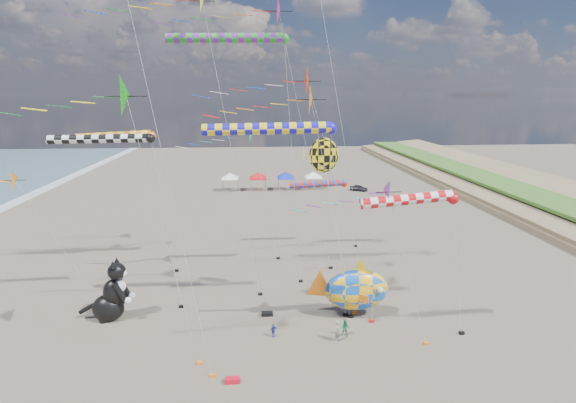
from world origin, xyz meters
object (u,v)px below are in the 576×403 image
at_px(child_green, 346,328).
at_px(child_blue, 273,331).
at_px(cat_inflatable, 110,289).
at_px(person_adult, 338,331).
at_px(fish_inflatable, 356,289).
at_px(parked_car, 359,188).

relative_size(child_green, child_blue, 1.26).
height_order(cat_inflatable, child_green, cat_inflatable).
bearing_deg(cat_inflatable, person_adult, -12.05).
distance_m(fish_inflatable, child_green, 3.51).
distance_m(person_adult, parked_car, 51.51).
distance_m(cat_inflatable, child_green, 17.86).
distance_m(cat_inflatable, parked_car, 54.23).
distance_m(cat_inflatable, person_adult, 17.36).
xyz_separation_m(fish_inflatable, child_green, (-1.34, -2.79, -1.65)).
bearing_deg(fish_inflatable, child_green, -115.58).
bearing_deg(cat_inflatable, parked_car, 59.85).
xyz_separation_m(cat_inflatable, child_green, (17.31, -4.00, -1.81)).
bearing_deg(child_blue, parked_car, 40.72).
bearing_deg(parked_car, cat_inflatable, 173.96).
xyz_separation_m(person_adult, parked_car, (13.42, 49.74, -0.23)).
height_order(person_adult, child_green, person_adult).
distance_m(person_adult, child_blue, 4.57).
bearing_deg(fish_inflatable, parked_car, 76.15).
distance_m(fish_inflatable, person_adult, 4.25).
bearing_deg(child_blue, child_green, -32.40).
xyz_separation_m(person_adult, child_blue, (-4.47, 0.93, -0.29)).
bearing_deg(child_green, cat_inflatable, -179.80).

